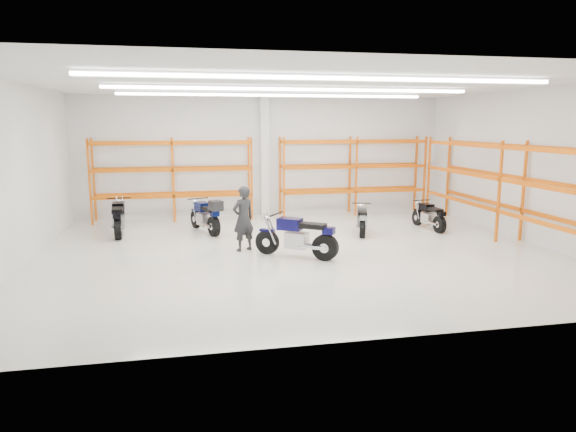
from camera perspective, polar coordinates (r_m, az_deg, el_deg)
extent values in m
plane|color=beige|center=(14.21, 1.05, -3.96)|extent=(14.00, 14.00, 0.00)
cube|color=silver|center=(19.72, -2.70, 6.62)|extent=(14.00, 0.02, 4.50)
cube|color=silver|center=(8.12, 10.24, 1.37)|extent=(14.00, 0.02, 4.50)
cube|color=silver|center=(14.10, -28.00, 4.03)|extent=(0.02, 12.00, 4.50)
cube|color=silver|center=(16.79, 25.21, 5.05)|extent=(0.02, 12.00, 4.50)
cube|color=white|center=(13.82, 1.12, 14.46)|extent=(14.00, 12.00, 0.02)
cube|color=white|center=(10.91, 4.64, 15.04)|extent=(10.00, 0.22, 0.10)
cube|color=white|center=(14.30, 0.67, 13.91)|extent=(10.00, 0.22, 0.10)
cube|color=white|center=(17.24, -1.46, 13.27)|extent=(10.00, 0.22, 0.10)
cylinder|color=black|center=(13.86, -2.32, -2.91)|extent=(0.62, 0.49, 0.66)
cylinder|color=black|center=(13.24, 4.16, -3.51)|extent=(0.68, 0.55, 0.69)
cylinder|color=silver|center=(13.86, -2.32, -2.91)|extent=(0.27, 0.25, 0.22)
cylinder|color=silver|center=(13.24, 4.16, -3.51)|extent=(0.33, 0.32, 0.24)
cube|color=#0D0B3B|center=(13.79, -2.33, -1.57)|extent=(0.42, 0.36, 0.07)
cube|color=#B7B7BC|center=(13.49, 0.98, -2.70)|extent=(0.70, 0.65, 0.42)
cube|color=#A5A5AA|center=(13.36, 2.64, -3.32)|extent=(0.71, 0.55, 0.09)
cube|color=#0D0B3B|center=(13.48, 0.20, -0.88)|extent=(0.72, 0.66, 0.31)
cube|color=black|center=(13.25, 2.66, -1.09)|extent=(0.79, 0.69, 0.13)
cube|color=#0D0B3B|center=(13.11, 4.55, -1.62)|extent=(0.37, 0.36, 0.18)
cylinder|color=black|center=(13.58, -1.25, 0.25)|extent=(0.47, 0.66, 0.04)
sphere|color=silver|center=(13.75, -2.51, -0.38)|extent=(0.21, 0.21, 0.21)
cylinder|color=silver|center=(13.19, 2.55, -3.50)|extent=(0.74, 0.56, 0.10)
cylinder|color=black|center=(17.99, -18.13, -0.41)|extent=(0.17, 0.65, 0.64)
cylinder|color=black|center=(16.41, -18.38, -1.37)|extent=(0.24, 0.68, 0.66)
cylinder|color=silver|center=(17.99, -18.13, -0.41)|extent=(0.16, 0.22, 0.21)
cylinder|color=silver|center=(16.41, -18.38, -1.37)|extent=(0.23, 0.25, 0.24)
cube|color=black|center=(17.94, -18.18, 0.60)|extent=(0.19, 0.40, 0.06)
cube|color=#B7B7BC|center=(17.15, -18.27, -0.48)|extent=(0.42, 0.58, 0.41)
cube|color=#A5A5AA|center=(16.77, -18.32, -1.09)|extent=(0.18, 0.76, 0.09)
cube|color=black|center=(17.27, -18.32, 0.96)|extent=(0.40, 0.62, 0.30)
cube|color=black|center=(16.68, -18.42, 0.64)|extent=(0.37, 0.73, 0.13)
cube|color=black|center=(16.25, -18.48, 0.09)|extent=(0.25, 0.29, 0.17)
cylinder|color=black|center=(17.60, -18.30, 1.90)|extent=(0.75, 0.09, 0.04)
sphere|color=silver|center=(17.94, -18.23, 1.50)|extent=(0.20, 0.20, 0.20)
cylinder|color=silver|center=(16.74, -18.91, -1.14)|extent=(0.15, 0.81, 0.10)
cylinder|color=black|center=(17.61, -10.23, -0.33)|extent=(0.33, 0.62, 0.61)
cylinder|color=black|center=(16.21, -8.24, -1.14)|extent=(0.39, 0.66, 0.63)
cylinder|color=silver|center=(17.61, -10.23, -0.33)|extent=(0.20, 0.24, 0.20)
cylinder|color=silver|center=(16.21, -8.24, -1.14)|extent=(0.27, 0.28, 0.22)
cube|color=#050E3F|center=(17.55, -10.26, 0.65)|extent=(0.27, 0.40, 0.06)
cube|color=#B7B7BC|center=(16.86, -9.25, -0.35)|extent=(0.53, 0.62, 0.39)
cube|color=#A5A5AA|center=(16.53, -8.72, -0.90)|extent=(0.36, 0.71, 0.08)
cube|color=#050E3F|center=(16.96, -9.52, 1.04)|extent=(0.52, 0.66, 0.29)
cube|color=black|center=(16.44, -8.76, 0.77)|extent=(0.52, 0.74, 0.12)
cube|color=#050E3F|center=(16.06, -8.16, 0.27)|extent=(0.30, 0.33, 0.16)
cylinder|color=black|center=(17.25, -9.98, 1.93)|extent=(0.68, 0.28, 0.04)
sphere|color=silver|center=(17.55, -10.34, 1.52)|extent=(0.19, 0.19, 0.19)
cylinder|color=silver|center=(16.43, -9.19, -0.98)|extent=(0.35, 0.75, 0.09)
cube|color=black|center=(15.91, -8.00, 1.15)|extent=(0.46, 0.48, 0.31)
cylinder|color=black|center=(17.32, 8.09, -0.57)|extent=(0.26, 0.54, 0.54)
cylinder|color=black|center=(16.01, 8.27, -1.43)|extent=(0.32, 0.58, 0.55)
cylinder|color=silver|center=(17.32, 8.09, -0.57)|extent=(0.17, 0.21, 0.18)
cylinder|color=silver|center=(16.01, 8.27, -1.43)|extent=(0.23, 0.24, 0.20)
cube|color=gray|center=(17.28, 8.11, 0.30)|extent=(0.22, 0.35, 0.05)
cube|color=#B7B7BC|center=(16.62, 8.19, -0.65)|extent=(0.45, 0.54, 0.34)
cube|color=#A5A5AA|center=(16.30, 8.23, -1.19)|extent=(0.29, 0.63, 0.07)
cube|color=gray|center=(16.72, 8.20, 0.60)|extent=(0.44, 0.57, 0.25)
cube|color=black|center=(16.22, 8.26, 0.30)|extent=(0.43, 0.64, 0.11)
cube|color=gray|center=(15.87, 8.31, -0.18)|extent=(0.26, 0.28, 0.14)
cylinder|color=black|center=(16.99, 8.17, 1.42)|extent=(0.61, 0.22, 0.03)
sphere|color=silver|center=(17.27, 8.13, 1.09)|extent=(0.17, 0.17, 0.17)
cylinder|color=silver|center=(16.26, 7.73, -1.20)|extent=(0.28, 0.67, 0.08)
cylinder|color=black|center=(18.35, 14.16, -0.18)|extent=(0.16, 0.55, 0.54)
cylinder|color=black|center=(17.24, 16.48, -0.91)|extent=(0.22, 0.57, 0.56)
cylinder|color=silver|center=(18.35, 14.16, -0.18)|extent=(0.14, 0.19, 0.18)
cylinder|color=silver|center=(17.24, 16.48, -0.91)|extent=(0.20, 0.21, 0.20)
cube|color=black|center=(18.31, 14.20, 0.65)|extent=(0.17, 0.33, 0.05)
cube|color=#B7B7BC|center=(17.75, 15.35, -0.22)|extent=(0.37, 0.50, 0.34)
cube|color=#A5A5AA|center=(17.49, 15.93, -0.70)|extent=(0.17, 0.63, 0.07)
cube|color=black|center=(17.83, 15.12, 0.94)|extent=(0.36, 0.53, 0.25)
cube|color=black|center=(17.42, 16.00, 0.69)|extent=(0.33, 0.62, 0.11)
cube|color=black|center=(17.12, 16.68, 0.25)|extent=(0.22, 0.25, 0.14)
cylinder|color=black|center=(18.06, 14.63, 1.71)|extent=(0.63, 0.10, 0.03)
sphere|color=silver|center=(18.30, 14.17, 1.39)|extent=(0.17, 0.17, 0.17)
cylinder|color=silver|center=(17.38, 15.60, -0.75)|extent=(0.15, 0.68, 0.08)
imported|color=black|center=(14.18, -4.98, -0.28)|extent=(0.78, 0.68, 1.81)
cube|color=white|center=(19.54, -2.62, 6.59)|extent=(0.32, 0.32, 4.50)
cube|color=#D75D00|center=(19.70, -20.79, 3.78)|extent=(0.07, 0.07, 3.00)
cube|color=#D75D00|center=(18.92, -21.17, 3.52)|extent=(0.07, 0.07, 3.00)
cube|color=#D75D00|center=(19.44, -12.61, 4.12)|extent=(0.07, 0.07, 3.00)
cube|color=#D75D00|center=(18.64, -12.65, 3.87)|extent=(0.07, 0.07, 3.00)
cube|color=#D75D00|center=(19.58, -4.37, 4.38)|extent=(0.07, 0.07, 3.00)
cube|color=#D75D00|center=(18.79, -4.06, 4.14)|extent=(0.07, 0.07, 3.00)
cube|color=#D75D00|center=(19.50, -12.54, 2.48)|extent=(5.60, 0.07, 0.12)
cube|color=#D75D00|center=(18.71, -12.58, 2.16)|extent=(5.60, 0.07, 0.12)
cube|color=#D75D00|center=(19.40, -12.65, 5.22)|extent=(5.60, 0.07, 0.12)
cube|color=#D75D00|center=(18.61, -12.70, 5.02)|extent=(5.60, 0.07, 0.12)
cube|color=#D75D00|center=(19.35, -12.76, 7.99)|extent=(5.60, 0.07, 0.12)
cube|color=#D75D00|center=(18.55, -12.81, 7.90)|extent=(5.60, 0.07, 0.12)
cube|color=#D75D00|center=(19.76, -0.90, 4.46)|extent=(0.07, 0.07, 3.00)
cube|color=#D75D00|center=(18.98, -0.46, 4.22)|extent=(0.07, 0.07, 3.00)
cube|color=#D75D00|center=(20.45, 6.86, 4.58)|extent=(0.07, 0.07, 3.00)
cube|color=#D75D00|center=(19.70, 7.59, 4.35)|extent=(0.07, 0.07, 3.00)
cube|color=#D75D00|center=(21.49, 14.00, 4.62)|extent=(0.07, 0.07, 3.00)
cube|color=#D75D00|center=(20.77, 14.94, 4.40)|extent=(0.07, 0.07, 3.00)
cube|color=#D75D00|center=(20.51, 6.83, 3.02)|extent=(5.60, 0.07, 0.12)
cube|color=#D75D00|center=(19.76, 7.55, 2.73)|extent=(5.60, 0.07, 0.12)
cube|color=#D75D00|center=(20.42, 6.88, 5.63)|extent=(5.60, 0.07, 0.12)
cube|color=#D75D00|center=(19.66, 7.61, 5.44)|extent=(5.60, 0.07, 0.12)
cube|color=#D75D00|center=(20.37, 6.94, 8.26)|extent=(5.60, 0.07, 0.12)
cube|color=#D75D00|center=(19.61, 7.68, 8.17)|extent=(5.60, 0.07, 0.12)
cube|color=#D75D00|center=(16.79, 24.69, 2.51)|extent=(0.07, 0.07, 3.00)
cube|color=#D75D00|center=(16.33, 22.41, 2.48)|extent=(0.07, 0.07, 3.00)
cube|color=#D75D00|center=(20.57, 17.35, 4.23)|extent=(0.07, 0.07, 3.00)
cube|color=#D75D00|center=(20.20, 15.36, 4.22)|extent=(0.07, 0.07, 3.00)
cube|color=#D75D00|center=(16.86, 24.55, 0.62)|extent=(0.07, 9.00, 0.12)
cube|color=#D75D00|center=(16.41, 22.28, 0.54)|extent=(0.07, 9.00, 0.12)
cube|color=#D75D00|center=(16.75, 24.78, 3.78)|extent=(0.07, 9.00, 0.12)
cube|color=#D75D00|center=(16.29, 22.50, 3.79)|extent=(0.07, 9.00, 0.12)
cube|color=#D75D00|center=(16.69, 25.02, 6.98)|extent=(0.07, 9.00, 0.12)
cube|color=#D75D00|center=(16.23, 22.73, 7.08)|extent=(0.07, 9.00, 0.12)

